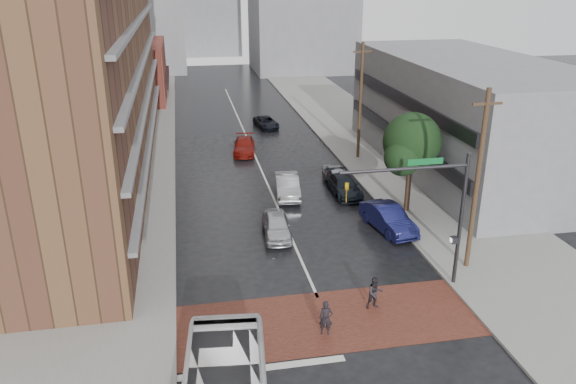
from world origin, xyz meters
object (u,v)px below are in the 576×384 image
car_travel_a (276,226)px  car_parked_mid (344,186)px  pedestrian_a (326,318)px  suv_travel (266,122)px  car_travel_c (244,146)px  car_travel_b (287,186)px  pedestrian_b (375,293)px  car_parked_far (337,176)px  car_parked_near (388,218)px

car_travel_a → car_parked_mid: 8.53m
pedestrian_a → suv_travel: size_ratio=0.40×
car_travel_c → car_travel_b: bearing=-72.2°
pedestrian_b → car_travel_c: (-3.33, 26.24, -0.16)m
pedestrian_a → suv_travel: 36.44m
suv_travel → car_parked_far: car_parked_far is taller
pedestrian_a → car_travel_b: (1.42, 16.90, -0.05)m
car_travel_a → car_travel_b: car_travel_b is taller
car_travel_b → pedestrian_a: bearing=-88.5°
car_travel_b → car_parked_mid: car_travel_b is taller
car_parked_mid → car_parked_far: 2.06m
pedestrian_b → car_travel_a: pedestrian_b is taller
car_travel_a → car_parked_mid: car_travel_a is taller
suv_travel → car_parked_far: 18.06m
car_parked_far → car_travel_b: bearing=-160.0°
pedestrian_a → car_travel_b: bearing=100.0°
car_parked_mid → pedestrian_a: bearing=-109.2°
car_travel_a → suv_travel: car_travel_a is taller
pedestrian_a → car_parked_mid: bearing=86.1°
pedestrian_b → suv_travel: bearing=86.7°
car_parked_mid → car_parked_far: bearing=88.3°
car_travel_b → car_parked_mid: (4.14, -0.47, -0.10)m
pedestrian_a → car_travel_a: size_ratio=0.40×
car_travel_a → car_travel_c: bearing=94.1°
suv_travel → car_parked_near: bearing=-90.5°
car_travel_c → pedestrian_b: bearing=-74.7°
pedestrian_a → car_travel_a: (-0.48, 10.41, -0.12)m
car_travel_a → car_parked_far: 10.12m
pedestrian_b → car_travel_c: bearing=93.8°
pedestrian_a → suv_travel: bearing=100.4°
car_travel_a → car_parked_far: car_travel_a is taller
pedestrian_b → car_travel_b: size_ratio=0.35×
car_parked_near → car_travel_a: bearing=166.0°
car_travel_a → car_parked_mid: (6.05, 6.02, -0.03)m
car_parked_near → car_parked_mid: 6.54m
car_parked_far → car_parked_mid: bearing=-92.0°
car_parked_mid → car_parked_far: (0.04, 2.06, 0.01)m
pedestrian_a → car_parked_far: pedestrian_a is taller
car_travel_a → car_travel_b: (1.90, 6.49, 0.07)m
car_travel_a → car_parked_near: size_ratio=0.86×
pedestrian_a → pedestrian_b: pedestrian_a is taller
pedestrian_b → car_travel_b: 15.34m
suv_travel → car_parked_mid: car_parked_mid is taller
pedestrian_a → car_parked_mid: (5.57, 16.43, -0.15)m
car_parked_near → pedestrian_a: bearing=-134.0°
car_travel_a → car_travel_c: (0.02, 17.46, -0.03)m
car_travel_c → car_parked_near: bearing=-60.4°
pedestrian_a → car_travel_c: 27.87m
car_parked_near → car_parked_far: 8.58m
pedestrian_b → car_travel_a: 9.40m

